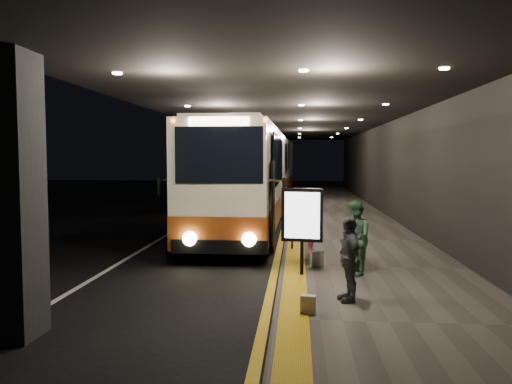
{
  "coord_description": "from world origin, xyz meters",
  "views": [
    {
      "loc": [
        2.91,
        -15.27,
        2.79
      ],
      "look_at": [
        1.57,
        0.54,
        1.7
      ],
      "focal_mm": 35.0,
      "sensor_mm": 36.0,
      "label": 1
    }
  ],
  "objects_px": {
    "coach_second": "(269,170)",
    "info_sign": "(302,217)",
    "passenger_waiting_grey": "(349,258)",
    "stanchion_post": "(292,229)",
    "coach_third": "(274,169)",
    "bag_polka": "(317,259)",
    "passenger_waiting_green": "(355,238)",
    "coach_main": "(245,184)",
    "passenger_boarding": "(312,221)",
    "bag_plain": "(308,305)"
  },
  "relations": [
    {
      "from": "passenger_waiting_green",
      "to": "passenger_boarding",
      "type": "bearing_deg",
      "value": -169.56
    },
    {
      "from": "bag_plain",
      "to": "stanchion_post",
      "type": "distance_m",
      "value": 6.04
    },
    {
      "from": "passenger_waiting_green",
      "to": "bag_polka",
      "type": "bearing_deg",
      "value": -143.36
    },
    {
      "from": "info_sign",
      "to": "passenger_waiting_green",
      "type": "bearing_deg",
      "value": 14.89
    },
    {
      "from": "passenger_waiting_green",
      "to": "info_sign",
      "type": "xyz_separation_m",
      "value": [
        -1.19,
        -0.13,
        0.48
      ]
    },
    {
      "from": "bag_plain",
      "to": "info_sign",
      "type": "height_order",
      "value": "info_sign"
    },
    {
      "from": "coach_main",
      "to": "bag_plain",
      "type": "relative_size",
      "value": 38.62
    },
    {
      "from": "bag_plain",
      "to": "bag_polka",
      "type": "bearing_deg",
      "value": 85.62
    },
    {
      "from": "coach_main",
      "to": "passenger_boarding",
      "type": "bearing_deg",
      "value": -62.4
    },
    {
      "from": "coach_third",
      "to": "bag_polka",
      "type": "xyz_separation_m",
      "value": [
        2.6,
        -32.02,
        -1.44
      ]
    },
    {
      "from": "coach_main",
      "to": "passenger_boarding",
      "type": "distance_m",
      "value": 5.27
    },
    {
      "from": "passenger_boarding",
      "to": "stanchion_post",
      "type": "relative_size",
      "value": 1.55
    },
    {
      "from": "coach_second",
      "to": "coach_third",
      "type": "bearing_deg",
      "value": 92.93
    },
    {
      "from": "coach_third",
      "to": "passenger_waiting_grey",
      "type": "distance_m",
      "value": 35.03
    },
    {
      "from": "coach_main",
      "to": "info_sign",
      "type": "xyz_separation_m",
      "value": [
        2.06,
        -7.18,
        -0.36
      ]
    },
    {
      "from": "coach_second",
      "to": "passenger_boarding",
      "type": "xyz_separation_m",
      "value": [
        2.38,
        -21.03,
        -0.87
      ]
    },
    {
      "from": "coach_second",
      "to": "stanchion_post",
      "type": "relative_size",
      "value": 10.98
    },
    {
      "from": "coach_main",
      "to": "coach_second",
      "type": "distance_m",
      "value": 16.37
    },
    {
      "from": "coach_second",
      "to": "stanchion_post",
      "type": "bearing_deg",
      "value": -82.86
    },
    {
      "from": "passenger_boarding",
      "to": "stanchion_post",
      "type": "bearing_deg",
      "value": 50.02
    },
    {
      "from": "bag_polka",
      "to": "bag_plain",
      "type": "height_order",
      "value": "bag_polka"
    },
    {
      "from": "coach_second",
      "to": "coach_main",
      "type": "bearing_deg",
      "value": -87.91
    },
    {
      "from": "coach_third",
      "to": "stanchion_post",
      "type": "bearing_deg",
      "value": -85.57
    },
    {
      "from": "passenger_waiting_grey",
      "to": "bag_plain",
      "type": "relative_size",
      "value": 4.97
    },
    {
      "from": "passenger_waiting_green",
      "to": "bag_plain",
      "type": "xyz_separation_m",
      "value": [
        -1.1,
        -2.93,
        -0.68
      ]
    },
    {
      "from": "bag_polka",
      "to": "stanchion_post",
      "type": "xyz_separation_m",
      "value": [
        -0.63,
        2.3,
        0.4
      ]
    },
    {
      "from": "coach_second",
      "to": "coach_third",
      "type": "relative_size",
      "value": 1.09
    },
    {
      "from": "bag_plain",
      "to": "passenger_waiting_green",
      "type": "bearing_deg",
      "value": 69.46
    },
    {
      "from": "passenger_boarding",
      "to": "passenger_waiting_green",
      "type": "relative_size",
      "value": 1.08
    },
    {
      "from": "bag_plain",
      "to": "stanchion_post",
      "type": "height_order",
      "value": "stanchion_post"
    },
    {
      "from": "passenger_waiting_green",
      "to": "bag_plain",
      "type": "distance_m",
      "value": 3.21
    },
    {
      "from": "passenger_waiting_grey",
      "to": "stanchion_post",
      "type": "distance_m",
      "value": 5.29
    },
    {
      "from": "passenger_waiting_green",
      "to": "coach_main",
      "type": "bearing_deg",
      "value": -165.09
    },
    {
      "from": "stanchion_post",
      "to": "bag_plain",
      "type": "bearing_deg",
      "value": -86.73
    },
    {
      "from": "coach_third",
      "to": "info_sign",
      "type": "relative_size",
      "value": 6.04
    },
    {
      "from": "stanchion_post",
      "to": "passenger_waiting_grey",
      "type": "bearing_deg",
      "value": -77.98
    },
    {
      "from": "coach_second",
      "to": "bag_polka",
      "type": "height_order",
      "value": "coach_second"
    },
    {
      "from": "coach_second",
      "to": "passenger_waiting_grey",
      "type": "height_order",
      "value": "coach_second"
    },
    {
      "from": "coach_third",
      "to": "passenger_waiting_green",
      "type": "distance_m",
      "value": 32.98
    },
    {
      "from": "coach_second",
      "to": "stanchion_post",
      "type": "distance_m",
      "value": 20.47
    },
    {
      "from": "coach_main",
      "to": "coach_third",
      "type": "distance_m",
      "value": 25.74
    },
    {
      "from": "coach_third",
      "to": "bag_polka",
      "type": "bearing_deg",
      "value": -84.73
    },
    {
      "from": "bag_plain",
      "to": "info_sign",
      "type": "xyz_separation_m",
      "value": [
        -0.09,
        2.81,
        1.16
      ]
    },
    {
      "from": "bag_plain",
      "to": "stanchion_post",
      "type": "bearing_deg",
      "value": 93.27
    },
    {
      "from": "passenger_boarding",
      "to": "info_sign",
      "type": "relative_size",
      "value": 0.93
    },
    {
      "from": "coach_main",
      "to": "stanchion_post",
      "type": "xyz_separation_m",
      "value": [
        1.8,
        -3.98,
        -1.09
      ]
    },
    {
      "from": "stanchion_post",
      "to": "passenger_waiting_green",
      "type": "bearing_deg",
      "value": -64.88
    },
    {
      "from": "coach_second",
      "to": "info_sign",
      "type": "relative_size",
      "value": 6.59
    },
    {
      "from": "coach_second",
      "to": "bag_polka",
      "type": "relative_size",
      "value": 33.71
    },
    {
      "from": "stanchion_post",
      "to": "coach_main",
      "type": "bearing_deg",
      "value": 114.37
    }
  ]
}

